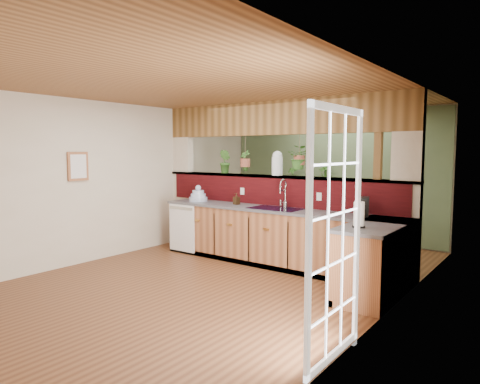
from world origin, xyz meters
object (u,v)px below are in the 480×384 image
Objects in this scene: glass_jar at (277,163)px; faucet at (284,192)px; paper_towel at (359,215)px; shelving_console at (310,214)px; dish_stack at (198,196)px; soap_dispenser at (236,199)px; coffee_maker at (363,207)px.

faucet is at bearing -39.96° from glass_jar.
paper_towel is 0.20× the size of shelving_console.
faucet is at bearing 4.94° from dish_stack.
faucet is 1.38× the size of dish_stack.
soap_dispenser is at bearing 0.90° from dish_stack.
coffee_maker is 0.83× the size of paper_towel.
soap_dispenser is (-0.83, -0.13, -0.15)m from faucet.
paper_towel reaches higher than shelving_console.
faucet is at bearing -87.54° from shelving_console.
glass_jar reaches higher than paper_towel.
faucet is 2.30m from shelving_console.
coffee_maker is 1.73m from glass_jar.
glass_jar is (0.57, 0.35, 0.59)m from soap_dispenser.
paper_towel is at bearing -31.47° from faucet.
paper_towel is 0.80× the size of glass_jar.
paper_towel reaches higher than dish_stack.
shelving_console is at bearing 111.37° from coffee_maker.
dish_stack is 1.23× the size of coffee_maker.
paper_towel is 3.87m from shelving_console.
dish_stack is 2.54m from shelving_console.
soap_dispenser is 0.72× the size of coffee_maker.
shelving_console is (-0.64, 2.12, -0.64)m from faucet.
glass_jar is 0.24× the size of shelving_console.
soap_dispenser is at bearing -171.01° from faucet.
paper_towel is 2.29m from glass_jar.
dish_stack is 1.71× the size of soap_dispenser.
coffee_maker is at bearing 0.05° from soap_dispenser.
dish_stack reaches higher than soap_dispenser.
paper_towel is at bearing -19.25° from soap_dispenser.
coffee_maker is at bearing -63.03° from shelving_console.
shelving_console is at bearing 85.01° from soap_dispenser.
paper_towel is at bearing -32.76° from glass_jar.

